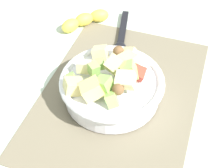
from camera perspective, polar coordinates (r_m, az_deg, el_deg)
ground_plane at (r=0.75m, az=1.25°, el=-2.10°), size 2.40×2.40×0.00m
placemat at (r=0.75m, az=1.26°, el=-1.95°), size 0.48×0.34×0.01m
salad_bowl at (r=0.72m, az=-0.06°, el=-0.15°), size 0.23×0.23×0.11m
serving_spoon at (r=0.88m, az=1.57°, el=7.64°), size 0.20×0.07×0.01m
banana_whole at (r=0.94m, az=-4.74°, el=10.99°), size 0.13×0.12×0.04m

